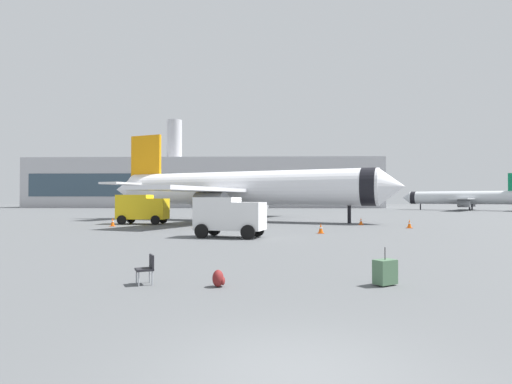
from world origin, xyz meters
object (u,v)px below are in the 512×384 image
(safety_cone_outer, at_px, (113,222))
(cargo_van, at_px, (229,215))
(safety_cone_near, at_px, (321,229))
(traveller_backpack, at_px, (219,279))
(safety_cone_mid, at_px, (361,221))
(service_truck, at_px, (142,208))
(airplane_at_gate, at_px, (241,189))
(safety_cone_far, at_px, (409,224))
(gate_chair, at_px, (147,267))
(airplane_taxiing, at_px, (464,198))
(rolling_suitcase, at_px, (385,272))

(safety_cone_outer, bearing_deg, cargo_van, -42.18)
(safety_cone_near, relative_size, traveller_backpack, 1.49)
(cargo_van, relative_size, safety_cone_outer, 6.13)
(cargo_van, distance_m, safety_cone_mid, 17.59)
(safety_cone_near, relative_size, safety_cone_outer, 0.92)
(safety_cone_outer, bearing_deg, service_truck, 65.07)
(airplane_at_gate, distance_m, safety_cone_outer, 15.06)
(cargo_van, distance_m, safety_cone_far, 17.14)
(safety_cone_mid, xyz_separation_m, gate_chair, (-12.41, -28.20, 0.16))
(airplane_taxiing, bearing_deg, safety_cone_outer, -136.13)
(safety_cone_mid, xyz_separation_m, rolling_suitcase, (-5.49, -28.13, 0.05))
(safety_cone_outer, xyz_separation_m, rolling_suitcase, (17.55, -25.33, 0.01))
(safety_cone_far, bearing_deg, cargo_van, -148.36)
(service_truck, height_order, cargo_van, service_truck)
(traveller_backpack, bearing_deg, service_truck, 110.88)
(airplane_at_gate, distance_m, gate_chair, 35.27)
(safety_cone_near, xyz_separation_m, gate_chair, (-7.31, -18.12, 0.15))
(airplane_taxiing, relative_size, safety_cone_mid, 34.22)
(cargo_van, relative_size, rolling_suitcase, 4.33)
(safety_cone_mid, bearing_deg, traveller_backpack, -109.84)
(cargo_van, bearing_deg, rolling_suitcase, -68.18)
(service_truck, distance_m, gate_chair, 30.30)
(cargo_van, relative_size, gate_chair, 5.54)
(safety_cone_far, bearing_deg, airplane_taxiing, 61.45)
(safety_cone_far, relative_size, gate_chair, 0.85)
(safety_cone_far, relative_size, safety_cone_outer, 0.94)
(safety_cone_far, bearing_deg, safety_cone_outer, 176.59)
(safety_cone_outer, bearing_deg, safety_cone_near, -22.08)
(airplane_at_gate, xyz_separation_m, rolling_suitcase, (6.53, -35.06, -3.27))
(airplane_taxiing, distance_m, cargo_van, 79.11)
(rolling_suitcase, bearing_deg, safety_cone_mid, 78.95)
(safety_cone_outer, xyz_separation_m, gate_chair, (10.63, -25.40, 0.11))
(airplane_at_gate, relative_size, safety_cone_mid, 49.92)
(safety_cone_far, distance_m, safety_cone_outer, 26.23)
(traveller_backpack, bearing_deg, safety_cone_far, 60.91)
(safety_cone_near, relative_size, safety_cone_mid, 1.04)
(rolling_suitcase, relative_size, traveller_backpack, 2.29)
(safety_cone_mid, height_order, rolling_suitcase, rolling_suitcase)
(rolling_suitcase, height_order, traveller_backpack, rolling_suitcase)
(airplane_at_gate, relative_size, service_truck, 6.97)
(cargo_van, bearing_deg, safety_cone_outer, 137.82)
(gate_chair, bearing_deg, safety_cone_mid, 66.25)
(airplane_at_gate, relative_size, traveller_backpack, 71.65)
(gate_chair, bearing_deg, rolling_suitcase, 0.57)
(rolling_suitcase, distance_m, gate_chair, 6.92)
(airplane_taxiing, bearing_deg, safety_cone_far, -118.55)
(airplane_at_gate, xyz_separation_m, cargo_van, (0.61, -20.26, -2.21))
(airplane_taxiing, height_order, safety_cone_mid, airplane_taxiing)
(rolling_suitcase, bearing_deg, airplane_taxiing, 63.88)
(safety_cone_far, bearing_deg, safety_cone_mid, 125.77)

